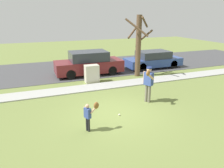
% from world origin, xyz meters
% --- Properties ---
extents(ground_plane, '(48.00, 48.00, 0.00)m').
position_xyz_m(ground_plane, '(0.00, 3.50, 0.00)').
color(ground_plane, olive).
extents(sidewalk_strip, '(36.00, 1.20, 0.06)m').
position_xyz_m(sidewalk_strip, '(0.00, 3.60, 0.03)').
color(sidewalk_strip, '#A3A39E').
rests_on(sidewalk_strip, ground).
extents(road_surface, '(36.00, 6.80, 0.02)m').
position_xyz_m(road_surface, '(0.00, 8.60, 0.01)').
color(road_surface, '#424244').
rests_on(road_surface, ground).
extents(person_adult, '(0.64, 0.83, 1.75)m').
position_xyz_m(person_adult, '(1.84, 0.59, 1.09)').
color(person_adult, '#6B6656').
rests_on(person_adult, ground).
extents(person_child, '(0.57, 0.35, 1.11)m').
position_xyz_m(person_child, '(-1.47, -0.99, 0.71)').
color(person_child, black).
rests_on(person_child, ground).
extents(baseball, '(0.07, 0.07, 0.07)m').
position_xyz_m(baseball, '(0.01, -0.25, 0.04)').
color(baseball, white).
rests_on(baseball, ground).
extents(utility_cabinet, '(0.86, 0.54, 1.11)m').
position_xyz_m(utility_cabinet, '(0.21, 4.67, 0.55)').
color(utility_cabinet, beige).
rests_on(utility_cabinet, ground).
extents(street_tree_near, '(1.84, 1.88, 4.08)m').
position_xyz_m(street_tree_near, '(3.58, 4.96, 2.20)').
color(street_tree_near, brown).
rests_on(street_tree_near, ground).
extents(parked_suv_maroon, '(4.70, 1.90, 1.63)m').
position_xyz_m(parked_suv_maroon, '(0.54, 6.59, 0.79)').
color(parked_suv_maroon, maroon).
rests_on(parked_suv_maroon, road_surface).
extents(parked_wagon_blue, '(4.50, 1.80, 1.33)m').
position_xyz_m(parked_wagon_blue, '(5.85, 6.65, 0.66)').
color(parked_wagon_blue, '#2D478C').
rests_on(parked_wagon_blue, road_surface).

